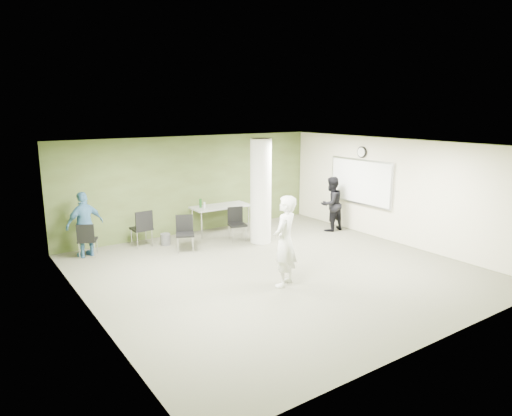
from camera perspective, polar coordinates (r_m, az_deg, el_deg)
floor at (r=10.36m, az=2.40°, el=-7.75°), size 8.00×8.00×0.00m
ceiling at (r=9.76m, az=2.55°, el=7.88°), size 8.00×8.00×0.00m
wall_back at (r=13.33m, az=-7.88°, el=2.91°), size 8.00×2.80×0.02m
wall_left at (r=8.29m, az=-20.33°, el=-3.54°), size 0.02×8.00×2.80m
wall_right_cream at (r=12.73m, az=17.06°, el=2.04°), size 0.02×8.00×2.80m
column at (r=12.13m, az=0.61°, el=2.10°), size 0.56×0.56×2.80m
whiteboard at (r=13.43m, az=12.90°, el=3.21°), size 0.05×2.30×1.30m
wall_clock at (r=13.32m, az=13.08°, el=6.82°), size 0.06×0.32×0.32m
folding_table at (r=13.22m, az=-4.53°, el=0.08°), size 1.72×0.78×1.06m
wastebasket at (r=12.38m, az=-11.25°, el=-3.86°), size 0.27×0.27×0.31m
chair_back_left at (r=11.79m, az=-20.39°, el=-3.50°), size 0.56×0.56×0.85m
chair_back_right at (r=12.22m, az=-14.01°, el=-2.16°), size 0.51×0.51×0.98m
chair_table_left at (r=11.73m, az=-8.90°, el=-2.77°), size 0.59×0.59×0.91m
chair_table_right at (r=12.55m, az=-2.46°, el=-1.64°), size 0.55×0.55×0.90m
woman_white at (r=9.23m, az=3.62°, el=-4.17°), size 0.82×0.72×1.88m
man_black at (r=13.60m, az=9.38°, el=0.51°), size 0.83×0.67×1.61m
man_blue at (r=11.81m, az=-20.61°, el=-1.94°), size 1.01×0.61×1.61m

